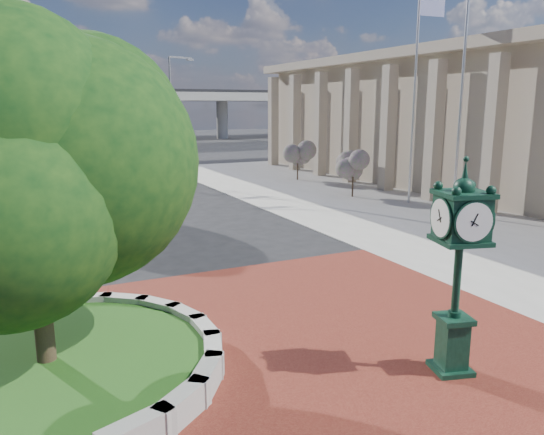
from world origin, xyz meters
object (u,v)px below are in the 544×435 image
(flagpole_b, at_px, (414,95))
(parked_car, at_px, (94,159))
(flagpole_a, at_px, (462,90))
(street_lamp_near, at_px, (174,110))
(post_clock, at_px, (458,260))
(street_lamp_far, at_px, (43,105))

(flagpole_b, bearing_deg, parked_car, 117.10)
(flagpole_a, bearing_deg, street_lamp_near, 118.80)
(post_clock, bearing_deg, street_lamp_near, 85.12)
(parked_car, distance_m, street_lamp_near, 13.37)
(flagpole_b, height_order, street_lamp_near, flagpole_b)
(flagpole_a, bearing_deg, parked_car, 114.08)
(street_lamp_far, bearing_deg, post_clock, -83.46)
(flagpole_b, bearing_deg, post_clock, -127.63)
(flagpole_b, relative_size, street_lamp_far, 1.25)
(post_clock, height_order, parked_car, post_clock)
(flagpole_b, bearing_deg, street_lamp_far, 120.89)
(parked_car, xyz_separation_m, street_lamp_near, (3.73, -12.14, 4.17))
(parked_car, bearing_deg, street_lamp_near, -78.75)
(parked_car, bearing_deg, street_lamp_far, 141.30)
(flagpole_a, relative_size, flagpole_b, 1.03)
(street_lamp_far, bearing_deg, parked_car, -32.88)
(flagpole_a, bearing_deg, flagpole_b, 87.94)
(parked_car, height_order, flagpole_b, flagpole_b)
(post_clock, xyz_separation_m, flagpole_a, (11.48, 11.67, 3.57))
(flagpole_b, distance_m, street_lamp_far, 32.13)
(flagpole_a, xyz_separation_m, flagpole_b, (0.12, 3.39, -0.17))
(post_clock, relative_size, street_lamp_far, 0.47)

